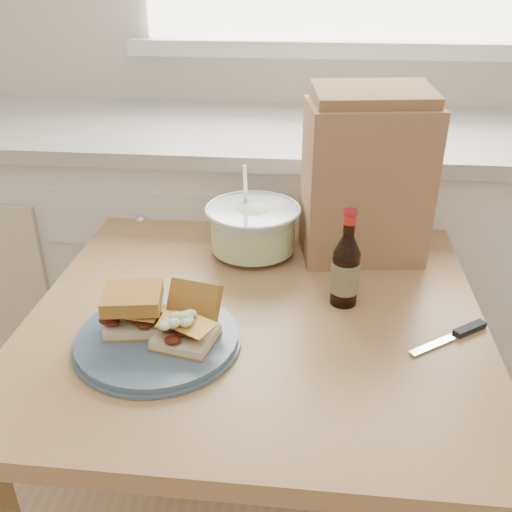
# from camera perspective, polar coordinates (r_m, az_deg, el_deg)

# --- Properties ---
(cabinet_run) EXTENTS (2.50, 0.64, 0.94)m
(cabinet_run) POSITION_cam_1_polar(r_m,az_deg,el_deg) (1.93, 6.39, -0.81)
(cabinet_run) COLOR silver
(cabinet_run) RESTS_ON ground
(dining_table) EXTENTS (0.91, 0.91, 0.75)m
(dining_table) POSITION_cam_1_polar(r_m,az_deg,el_deg) (1.24, 0.15, -9.11)
(dining_table) COLOR #A9854F
(dining_table) RESTS_ON ground
(plate) EXTENTS (0.30, 0.30, 0.02)m
(plate) POSITION_cam_1_polar(r_m,az_deg,el_deg) (1.08, -9.81, -8.19)
(plate) COLOR #496176
(plate) RESTS_ON dining_table
(sandwich_left) EXTENTS (0.12, 0.11, 0.08)m
(sandwich_left) POSITION_cam_1_polar(r_m,az_deg,el_deg) (1.08, -12.12, -5.20)
(sandwich_left) COLOR beige
(sandwich_left) RESTS_ON plate
(sandwich_right) EXTENTS (0.12, 0.16, 0.09)m
(sandwich_right) POSITION_cam_1_polar(r_m,az_deg,el_deg) (1.05, -6.79, -6.54)
(sandwich_right) COLOR beige
(sandwich_right) RESTS_ON plate
(coleslaw_bowl) EXTENTS (0.23, 0.23, 0.22)m
(coleslaw_bowl) POSITION_cam_1_polar(r_m,az_deg,el_deg) (1.35, -0.31, 2.55)
(coleslaw_bowl) COLOR silver
(coleslaw_bowl) RESTS_ON dining_table
(beer_bottle) EXTENTS (0.06, 0.06, 0.21)m
(beer_bottle) POSITION_cam_1_polar(r_m,az_deg,el_deg) (1.16, 8.95, -1.33)
(beer_bottle) COLOR black
(beer_bottle) RESTS_ON dining_table
(knife) EXTENTS (0.16, 0.12, 0.01)m
(knife) POSITION_cam_1_polar(r_m,az_deg,el_deg) (1.15, 19.80, -7.22)
(knife) COLOR silver
(knife) RESTS_ON dining_table
(paper_bag) EXTENTS (0.30, 0.22, 0.36)m
(paper_bag) POSITION_cam_1_polar(r_m,az_deg,el_deg) (1.33, 10.90, 7.21)
(paper_bag) COLOR #A1734E
(paper_bag) RESTS_ON dining_table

